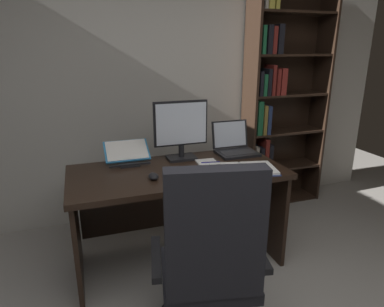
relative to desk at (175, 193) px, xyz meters
name	(u,v)px	position (x,y,z in m)	size (l,w,h in m)	color
wall_back	(161,80)	(0.12, 0.87, 0.76)	(4.78, 0.12, 2.62)	#B2ADA3
desk	(175,193)	(0.00, 0.00, 0.00)	(1.52, 0.71, 0.76)	black
bookshelf	(277,101)	(1.26, 0.66, 0.54)	(0.84, 0.29, 2.29)	black
office_chair	(210,273)	(-0.06, -0.86, -0.09)	(0.68, 0.60, 1.08)	black
monitor	(181,131)	(0.10, 0.15, 0.44)	(0.42, 0.16, 0.45)	black
laptop	(235,147)	(0.56, 0.16, 0.27)	(0.32, 0.30, 0.25)	black
keyboard	(196,172)	(0.10, -0.20, 0.23)	(0.42, 0.15, 0.02)	black
computer_mouse	(153,176)	(-0.20, -0.20, 0.23)	(0.06, 0.10, 0.04)	black
reading_stand_with_book	(127,153)	(-0.31, 0.21, 0.29)	(0.33, 0.25, 0.15)	black
open_binder	(243,169)	(0.43, -0.25, 0.23)	(0.51, 0.37, 0.02)	navy
notepad	(208,164)	(0.25, -0.04, 0.22)	(0.15, 0.21, 0.01)	white
pen	(211,162)	(0.27, -0.04, 0.23)	(0.01, 0.01, 0.14)	navy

